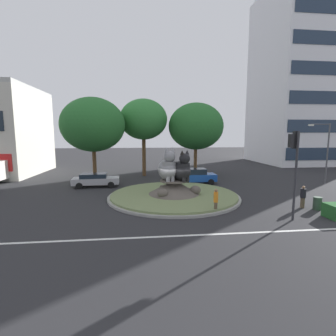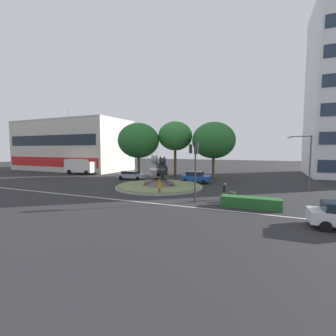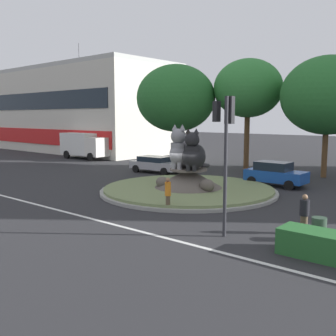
# 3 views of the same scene
# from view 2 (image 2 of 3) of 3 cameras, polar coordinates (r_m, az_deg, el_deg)

# --- Properties ---
(ground_plane) EXTENTS (160.00, 160.00, 0.00)m
(ground_plane) POSITION_cam_2_polar(r_m,az_deg,el_deg) (29.59, -2.19, -4.80)
(ground_plane) COLOR #28282B
(lane_centreline) EXTENTS (112.00, 0.20, 0.01)m
(lane_centreline) POSITION_cam_2_polar(r_m,az_deg,el_deg) (22.71, -10.92, -7.80)
(lane_centreline) COLOR silver
(lane_centreline) RESTS_ON ground
(roundabout_island) EXTENTS (10.99, 10.99, 1.50)m
(roundabout_island) POSITION_cam_2_polar(r_m,az_deg,el_deg) (29.51, -2.19, -3.96)
(roundabout_island) COLOR gray
(roundabout_island) RESTS_ON ground
(cat_statue_grey) EXTENTS (1.91, 2.91, 2.76)m
(cat_statue_grey) POSITION_cam_2_polar(r_m,az_deg,el_deg) (29.53, -3.05, 0.08)
(cat_statue_grey) COLOR gray
(cat_statue_grey) RESTS_ON roundabout_island
(cat_statue_black) EXTENTS (2.18, 2.90, 2.54)m
(cat_statue_black) POSITION_cam_2_polar(r_m,az_deg,el_deg) (28.82, -1.36, -0.19)
(cat_statue_black) COLOR black
(cat_statue_black) RESTS_ON roundabout_island
(traffic_light_mast) EXTENTS (0.72, 0.52, 5.48)m
(traffic_light_mast) POSITION_cam_2_polar(r_m,az_deg,el_deg) (20.98, 6.62, 2.23)
(traffic_light_mast) COLOR #2D2D33
(traffic_light_mast) RESTS_ON ground
(shophouse_block) EXTENTS (26.81, 12.52, 15.18)m
(shophouse_block) POSITION_cam_2_polar(r_m,az_deg,el_deg) (59.10, -22.52, 5.10)
(shophouse_block) COLOR beige
(shophouse_block) RESTS_ON ground
(clipped_hedge_strip) EXTENTS (4.77, 1.20, 0.90)m
(clipped_hedge_strip) POSITION_cam_2_polar(r_m,az_deg,el_deg) (20.58, 19.67, -8.02)
(clipped_hedge_strip) COLOR #235B28
(clipped_hedge_strip) RESTS_ON ground
(broadleaf_tree_behind_island) EXTENTS (7.10, 7.10, 9.37)m
(broadleaf_tree_behind_island) POSITION_cam_2_polar(r_m,az_deg,el_deg) (40.59, -7.27, 6.72)
(broadleaf_tree_behind_island) COLOR brown
(broadleaf_tree_behind_island) RESTS_ON ground
(second_tree_near_tower) EXTENTS (7.05, 7.05, 9.31)m
(second_tree_near_tower) POSITION_cam_2_polar(r_m,az_deg,el_deg) (38.97, 11.18, 6.70)
(second_tree_near_tower) COLOR brown
(second_tree_near_tower) RESTS_ON ground
(third_tree_left) EXTENTS (5.93, 5.93, 9.67)m
(third_tree_left) POSITION_cam_2_polar(r_m,az_deg,el_deg) (40.80, 1.79, 7.85)
(third_tree_left) COLOR brown
(third_tree_left) RESTS_ON ground
(streetlight_arm) EXTENTS (2.50, 0.27, 6.44)m
(streetlight_arm) POSITION_cam_2_polar(r_m,az_deg,el_deg) (30.93, 31.09, 2.07)
(streetlight_arm) COLOR #4C4C51
(streetlight_arm) RESTS_ON ground
(pedestrian_black_shirt) EXTENTS (0.38, 0.38, 1.62)m
(pedestrian_black_shirt) POSITION_cam_2_polar(r_m,az_deg,el_deg) (23.05, 13.79, -5.53)
(pedestrian_black_shirt) COLOR brown
(pedestrian_black_shirt) RESTS_ON ground
(pedestrian_orange_shirt) EXTENTS (0.30, 0.30, 1.70)m
(pedestrian_orange_shirt) POSITION_cam_2_polar(r_m,az_deg,el_deg) (24.38, -2.11, -4.66)
(pedestrian_orange_shirt) COLOR brown
(pedestrian_orange_shirt) RESTS_ON ground
(hatchback_near_shophouse) EXTENTS (4.66, 2.20, 1.37)m
(hatchback_near_shophouse) POSITION_cam_2_polar(r_m,az_deg,el_deg) (37.43, -9.01, -1.71)
(hatchback_near_shophouse) COLOR #99999E
(hatchback_near_shophouse) RESTS_ON ground
(parked_car_right) EXTENTS (4.05, 2.00, 1.65)m
(parked_car_right) POSITION_cam_2_polar(r_m,az_deg,el_deg) (33.57, 6.83, -2.23)
(parked_car_right) COLOR #19479E
(parked_car_right) RESTS_ON ground
(delivery_box_truck) EXTENTS (6.58, 2.77, 2.87)m
(delivery_box_truck) POSITION_cam_2_polar(r_m,az_deg,el_deg) (48.09, -20.69, 0.46)
(delivery_box_truck) COLOR silver
(delivery_box_truck) RESTS_ON ground
(litter_bin) EXTENTS (0.56, 0.56, 0.90)m
(litter_bin) POSITION_cam_2_polar(r_m,az_deg,el_deg) (22.52, 15.52, -6.83)
(litter_bin) COLOR #2D4233
(litter_bin) RESTS_ON ground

